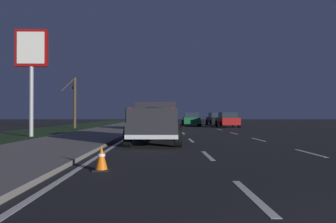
{
  "coord_description": "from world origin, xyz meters",
  "views": [
    {
      "loc": [
        -1.87,
        3.15,
        1.28
      ],
      "look_at": [
        14.63,
        2.91,
        1.44
      ],
      "focal_mm": 36.87,
      "sensor_mm": 36.0,
      "label": 1
    }
  ],
  "objects_px": {
    "pickup_truck": "(155,121)",
    "sedan_black": "(216,119)",
    "bare_tree_far": "(74,101)",
    "sedan_red": "(228,120)",
    "traffic_cone_near": "(101,158)",
    "sedan_green": "(191,119)",
    "gas_price_sign": "(31,57)",
    "sedan_silver": "(156,121)"
  },
  "relations": [
    {
      "from": "pickup_truck",
      "to": "sedan_black",
      "type": "distance_m",
      "value": 27.79
    },
    {
      "from": "bare_tree_far",
      "to": "sedan_red",
      "type": "bearing_deg",
      "value": -82.02
    },
    {
      "from": "sedan_black",
      "to": "traffic_cone_near",
      "type": "bearing_deg",
      "value": 167.04
    },
    {
      "from": "sedan_green",
      "to": "gas_price_sign",
      "type": "bearing_deg",
      "value": 150.09
    },
    {
      "from": "bare_tree_far",
      "to": "traffic_cone_near",
      "type": "relative_size",
      "value": 8.4
    },
    {
      "from": "sedan_black",
      "to": "sedan_red",
      "type": "height_order",
      "value": "same"
    },
    {
      "from": "bare_tree_far",
      "to": "traffic_cone_near",
      "type": "xyz_separation_m",
      "value": [
        -25.41,
        -7.14,
        -2.3
      ]
    },
    {
      "from": "sedan_silver",
      "to": "sedan_black",
      "type": "xyz_separation_m",
      "value": [
        14.12,
        -7.12,
        0.0
      ]
    },
    {
      "from": "sedan_green",
      "to": "sedan_silver",
      "type": "height_order",
      "value": "same"
    },
    {
      "from": "sedan_green",
      "to": "pickup_truck",
      "type": "bearing_deg",
      "value": 171.51
    },
    {
      "from": "sedan_green",
      "to": "bare_tree_far",
      "type": "bearing_deg",
      "value": 117.72
    },
    {
      "from": "traffic_cone_near",
      "to": "pickup_truck",
      "type": "bearing_deg",
      "value": -7.84
    },
    {
      "from": "sedan_green",
      "to": "bare_tree_far",
      "type": "height_order",
      "value": "bare_tree_far"
    },
    {
      "from": "pickup_truck",
      "to": "sedan_black",
      "type": "height_order",
      "value": "pickup_truck"
    },
    {
      "from": "sedan_silver",
      "to": "traffic_cone_near",
      "type": "bearing_deg",
      "value": 177.67
    },
    {
      "from": "sedan_silver",
      "to": "sedan_green",
      "type": "bearing_deg",
      "value": -18.82
    },
    {
      "from": "pickup_truck",
      "to": "bare_tree_far",
      "type": "height_order",
      "value": "bare_tree_far"
    },
    {
      "from": "sedan_red",
      "to": "bare_tree_far",
      "type": "xyz_separation_m",
      "value": [
        -2.13,
        15.2,
        1.8
      ]
    },
    {
      "from": "traffic_cone_near",
      "to": "bare_tree_far",
      "type": "bearing_deg",
      "value": 15.7
    },
    {
      "from": "sedan_red",
      "to": "traffic_cone_near",
      "type": "relative_size",
      "value": 7.6
    },
    {
      "from": "bare_tree_far",
      "to": "sedan_green",
      "type": "bearing_deg",
      "value": -62.28
    },
    {
      "from": "sedan_green",
      "to": "sedan_black",
      "type": "distance_m",
      "value": 4.47
    },
    {
      "from": "sedan_green",
      "to": "sedan_red",
      "type": "relative_size",
      "value": 1.01
    },
    {
      "from": "sedan_red",
      "to": "sedan_green",
      "type": "bearing_deg",
      "value": 40.26
    },
    {
      "from": "sedan_black",
      "to": "sedan_red",
      "type": "bearing_deg",
      "value": -179.17
    },
    {
      "from": "sedan_green",
      "to": "sedan_red",
      "type": "xyz_separation_m",
      "value": [
        -4.05,
        -3.43,
        0.0
      ]
    },
    {
      "from": "gas_price_sign",
      "to": "sedan_green",
      "type": "bearing_deg",
      "value": -29.91
    },
    {
      "from": "sedan_green",
      "to": "gas_price_sign",
      "type": "xyz_separation_m",
      "value": [
        -19.1,
        10.99,
        3.93
      ]
    },
    {
      "from": "sedan_silver",
      "to": "traffic_cone_near",
      "type": "xyz_separation_m",
      "value": [
        -20.46,
        0.83,
        -0.5
      ]
    },
    {
      "from": "sedan_red",
      "to": "bare_tree_far",
      "type": "relative_size",
      "value": 0.9
    },
    {
      "from": "pickup_truck",
      "to": "sedan_green",
      "type": "distance_m",
      "value": 24.21
    },
    {
      "from": "sedan_silver",
      "to": "sedan_red",
      "type": "height_order",
      "value": "same"
    },
    {
      "from": "sedan_black",
      "to": "sedan_red",
      "type": "distance_m",
      "value": 7.03
    },
    {
      "from": "sedan_red",
      "to": "pickup_truck",
      "type": "bearing_deg",
      "value": 160.6
    },
    {
      "from": "sedan_silver",
      "to": "bare_tree_far",
      "type": "xyz_separation_m",
      "value": [
        4.95,
        7.97,
        1.8
      ]
    },
    {
      "from": "sedan_silver",
      "to": "sedan_red",
      "type": "distance_m",
      "value": 10.12
    },
    {
      "from": "sedan_silver",
      "to": "sedan_red",
      "type": "bearing_deg",
      "value": -45.58
    },
    {
      "from": "gas_price_sign",
      "to": "traffic_cone_near",
      "type": "relative_size",
      "value": 10.9
    },
    {
      "from": "sedan_red",
      "to": "traffic_cone_near",
      "type": "distance_m",
      "value": 28.7
    },
    {
      "from": "pickup_truck",
      "to": "sedan_green",
      "type": "relative_size",
      "value": 1.23
    },
    {
      "from": "pickup_truck",
      "to": "bare_tree_far",
      "type": "xyz_separation_m",
      "value": [
        17.76,
        8.19,
        1.61
      ]
    },
    {
      "from": "sedan_green",
      "to": "sedan_black",
      "type": "bearing_deg",
      "value": -48.18
    }
  ]
}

